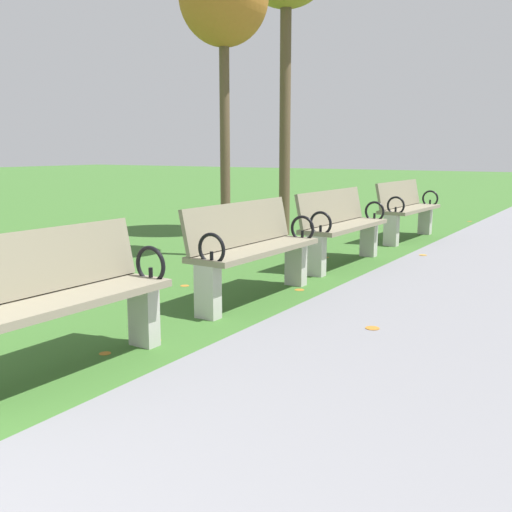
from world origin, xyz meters
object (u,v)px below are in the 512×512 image
(park_bench_4, at_px, (341,225))
(park_bench_3, at_px, (252,248))
(park_bench_2, at_px, (50,300))
(tree_1, at_px, (224,0))
(park_bench_5, at_px, (407,208))

(park_bench_4, bearing_deg, park_bench_3, -90.00)
(park_bench_2, xyz_separation_m, park_bench_4, (-0.00, 4.29, 0.00))
(park_bench_3, distance_m, tree_1, 3.56)
(park_bench_2, distance_m, park_bench_3, 2.29)
(park_bench_2, bearing_deg, park_bench_5, 90.00)
(park_bench_3, distance_m, park_bench_5, 4.48)
(park_bench_4, distance_m, tree_1, 3.11)
(park_bench_4, height_order, tree_1, tree_1)
(park_bench_3, bearing_deg, park_bench_5, 90.00)
(park_bench_2, distance_m, park_bench_5, 6.77)
(park_bench_2, relative_size, tree_1, 0.42)
(park_bench_2, bearing_deg, park_bench_3, 90.00)
(park_bench_4, height_order, park_bench_5, same)
(park_bench_4, bearing_deg, park_bench_2, -90.00)
(park_bench_2, distance_m, tree_1, 5.09)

